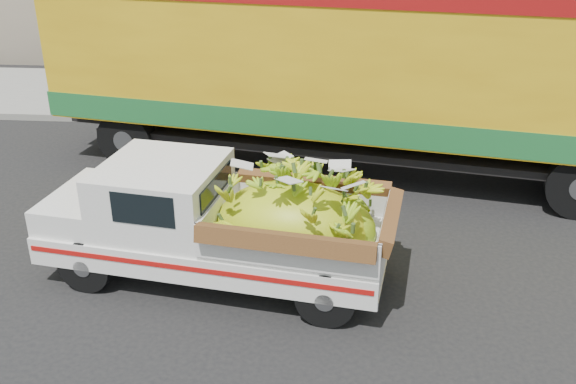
{
  "coord_description": "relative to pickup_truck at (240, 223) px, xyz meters",
  "views": [
    {
      "loc": [
        0.48,
        -7.69,
        4.75
      ],
      "look_at": [
        -0.15,
        0.11,
        1.11
      ],
      "focal_mm": 40.0,
      "sensor_mm": 36.0,
      "label": 1
    }
  ],
  "objects": [
    {
      "name": "ground",
      "position": [
        0.74,
        0.37,
        -0.85
      ],
      "size": [
        100.0,
        100.0,
        0.0
      ],
      "primitive_type": "plane",
      "color": "black",
      "rests_on": "ground"
    },
    {
      "name": "curb",
      "position": [
        0.74,
        6.39,
        -0.78
      ],
      "size": [
        60.0,
        0.25,
        0.15
      ],
      "primitive_type": "cube",
      "color": "gray",
      "rests_on": "ground"
    },
    {
      "name": "sidewalk",
      "position": [
        0.74,
        8.49,
        -0.78
      ],
      "size": [
        60.0,
        4.0,
        0.14
      ],
      "primitive_type": "cube",
      "color": "gray",
      "rests_on": "ground"
    },
    {
      "name": "pickup_truck",
      "position": [
        0.0,
        0.0,
        0.0
      ],
      "size": [
        4.74,
        2.34,
        1.59
      ],
      "rotation": [
        0.0,
        0.0,
        -0.16
      ],
      "color": "black",
      "rests_on": "ground"
    },
    {
      "name": "semi_trailer",
      "position": [
        1.9,
        3.94,
        1.27
      ],
      "size": [
        12.08,
        4.7,
        3.8
      ],
      "rotation": [
        0.0,
        0.0,
        -0.19
      ],
      "color": "black",
      "rests_on": "ground"
    }
  ]
}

